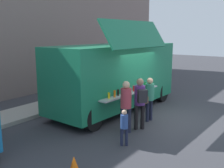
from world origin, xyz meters
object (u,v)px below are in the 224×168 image
(food_truck_main, at_px, (116,75))
(customer_front_ordering, at_px, (149,96))
(trash_bin, at_px, (126,78))
(child_near_queue, at_px, (124,124))
(traffic_cone_orange, at_px, (74,168))
(customer_mid_with_backpack, at_px, (140,99))
(customer_rear_waiting, at_px, (126,102))

(food_truck_main, bearing_deg, customer_front_ordering, -103.21)
(trash_bin, bearing_deg, child_near_queue, -147.75)
(traffic_cone_orange, height_order, child_near_queue, child_near_queue)
(trash_bin, xyz_separation_m, customer_mid_with_backpack, (-6.00, -4.40, 0.58))
(child_near_queue, bearing_deg, food_truck_main, -0.28)
(customer_front_ordering, xyz_separation_m, customer_rear_waiting, (-1.54, 0.06, 0.07))
(traffic_cone_orange, bearing_deg, customer_front_ordering, 6.35)
(traffic_cone_orange, height_order, customer_rear_waiting, customer_rear_waiting)
(trash_bin, distance_m, child_near_queue, 8.79)
(trash_bin, relative_size, customer_front_ordering, 0.62)
(customer_rear_waiting, xyz_separation_m, child_near_queue, (-0.89, -0.51, -0.39))
(traffic_cone_orange, relative_size, customer_rear_waiting, 0.31)
(food_truck_main, height_order, customer_front_ordering, food_truck_main)
(customer_rear_waiting, relative_size, child_near_queue, 1.60)
(food_truck_main, height_order, trash_bin, food_truck_main)
(customer_mid_with_backpack, bearing_deg, customer_rear_waiting, 109.83)
(customer_front_ordering, height_order, customer_mid_with_backpack, customer_mid_with_backpack)
(customer_mid_with_backpack, xyz_separation_m, child_near_queue, (-1.43, -0.29, -0.44))
(customer_front_ordering, bearing_deg, child_near_queue, 107.91)
(food_truck_main, height_order, child_near_queue, food_truck_main)
(customer_mid_with_backpack, height_order, customer_rear_waiting, customer_mid_with_backpack)
(customer_front_ordering, bearing_deg, trash_bin, -42.46)
(customer_rear_waiting, bearing_deg, traffic_cone_orange, 137.65)
(food_truck_main, relative_size, customer_mid_with_backpack, 3.62)
(food_truck_main, height_order, customer_rear_waiting, food_truck_main)
(traffic_cone_orange, xyz_separation_m, child_near_queue, (2.18, 0.06, 0.39))
(food_truck_main, xyz_separation_m, trash_bin, (4.46, 2.32, -1.03))
(food_truck_main, xyz_separation_m, child_near_queue, (-2.97, -2.37, -0.88))
(traffic_cone_orange, bearing_deg, food_truck_main, 25.22)
(child_near_queue, bearing_deg, traffic_cone_orange, 142.68)
(trash_bin, bearing_deg, customer_front_ordering, -139.75)
(food_truck_main, distance_m, trash_bin, 5.14)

